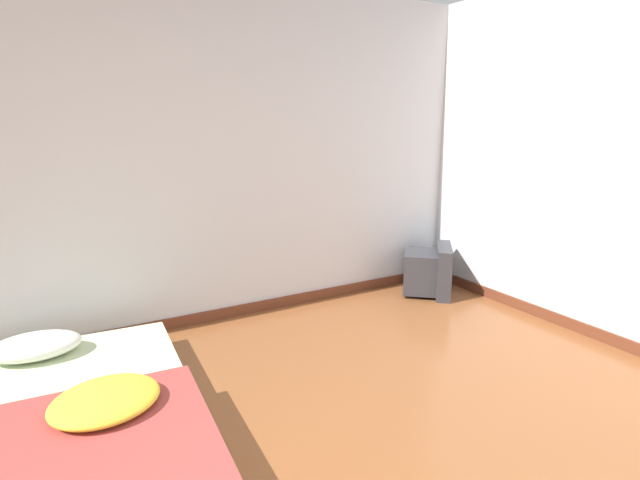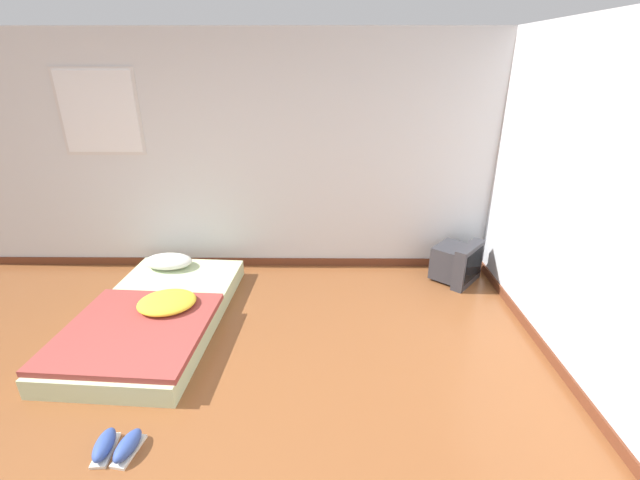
# 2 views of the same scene
# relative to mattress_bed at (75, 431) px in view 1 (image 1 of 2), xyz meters

# --- Properties ---
(wall_back) EXTENTS (8.30, 0.08, 2.60)m
(wall_back) POSITION_rel_mattress_bed_xyz_m (0.48, 1.29, 1.17)
(wall_back) COLOR silver
(wall_back) RESTS_ON ground_plane
(mattress_bed) EXTENTS (1.29, 2.15, 0.32)m
(mattress_bed) POSITION_rel_mattress_bed_xyz_m (0.00, 0.00, 0.00)
(mattress_bed) COLOR beige
(mattress_bed) RESTS_ON ground_plane
(crt_tv) EXTENTS (0.61, 0.62, 0.46)m
(crt_tv) POSITION_rel_mattress_bed_xyz_m (3.04, 0.90, 0.10)
(crt_tv) COLOR #333338
(crt_tv) RESTS_ON ground_plane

